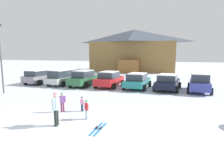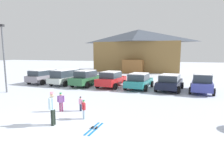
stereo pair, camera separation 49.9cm
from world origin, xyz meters
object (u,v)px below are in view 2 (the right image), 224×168
parked_red_sedan (111,79)px  skier_child_in_pink_snowsuit (81,103)px  skier_adult_in_blue_parka (53,107)px  parked_silver_wagon (66,76)px  pair_of_skis (94,128)px  parked_green_coupe (86,78)px  parked_black_sedan (170,82)px  skier_child_in_purple_jacket (61,101)px  lamp_post (4,55)px  ski_lodge (138,50)px  parked_blue_hatchback (202,83)px  skier_child_in_red_jacket (84,108)px  parked_teal_hatchback (139,81)px  parked_grey_wagon (43,76)px

parked_red_sedan → skier_child_in_pink_snowsuit: bearing=-83.3°
skier_adult_in_blue_parka → parked_silver_wagon: bearing=118.7°
pair_of_skis → parked_green_coupe: bearing=117.4°
parked_black_sedan → skier_child_in_purple_jacket: 11.15m
parked_black_sedan → lamp_post: lamp_post is taller
skier_child_in_purple_jacket → skier_child_in_pink_snowsuit: size_ratio=1.30×
skier_adult_in_blue_parka → lamp_post: lamp_post is taller
skier_child_in_pink_snowsuit → parked_red_sedan: bearing=96.7°
ski_lodge → lamp_post: (-6.88, -25.99, -0.78)m
pair_of_skis → parked_black_sedan: bearing=75.9°
parked_silver_wagon → lamp_post: 6.84m
parked_red_sedan → parked_silver_wagon: bearing=179.4°
parked_green_coupe → pair_of_skis: (5.85, -11.29, -0.84)m
parked_blue_hatchback → skier_child_in_pink_snowsuit: size_ratio=4.95×
parked_red_sedan → skier_child_in_red_jacket: (1.93, -10.27, -0.25)m
ski_lodge → skier_child_in_purple_jacket: (1.19, -29.65, -3.47)m
ski_lodge → parked_teal_hatchback: (4.15, -20.23, -3.33)m
parked_red_sedan → lamp_post: (-8.09, -5.78, 2.51)m
skier_child_in_red_jacket → parked_black_sedan: bearing=68.9°
parked_red_sedan → skier_child_in_pink_snowsuit: size_ratio=4.91×
parked_black_sedan → parked_blue_hatchback: size_ratio=1.05×
parked_green_coupe → parked_silver_wagon: bearing=176.1°
parked_blue_hatchback → pair_of_skis: size_ratio=2.62×
parked_blue_hatchback → skier_child_in_purple_jacket: parked_blue_hatchback is taller
parked_silver_wagon → parked_blue_hatchback: size_ratio=1.07×
parked_red_sedan → parked_blue_hatchback: (8.72, -0.16, 0.02)m
parked_black_sedan → parked_teal_hatchback: bearing=-179.3°
ski_lodge → skier_adult_in_blue_parka: (2.12, -31.80, -3.19)m
ski_lodge → parked_grey_wagon: (-7.35, -20.15, -3.26)m
parked_grey_wagon → parked_silver_wagon: size_ratio=0.90×
skier_child_in_red_jacket → lamp_post: bearing=155.9°
parked_grey_wagon → parked_red_sedan: 8.56m
parked_blue_hatchback → skier_adult_in_blue_parka: (-7.81, -11.43, 0.08)m
parked_blue_hatchback → skier_adult_in_blue_parka: 13.84m
parked_grey_wagon → skier_child_in_purple_jacket: parked_grey_wagon is taller
pair_of_skis → lamp_post: (-11.12, 5.63, 3.33)m
pair_of_skis → parked_teal_hatchback: bearing=90.4°
parked_silver_wagon → skier_child_in_purple_jacket: parked_silver_wagon is taller
parked_red_sedan → pair_of_skis: bearing=-75.1°
parked_green_coupe → skier_adult_in_blue_parka: parked_green_coupe is taller
parked_grey_wagon → skier_child_in_red_jacket: 14.72m
parked_grey_wagon → skier_child_in_purple_jacket: (8.54, -9.50, -0.22)m
parked_grey_wagon → pair_of_skis: (11.59, -11.47, -0.85)m
ski_lodge → lamp_post: size_ratio=2.78×
parked_teal_hatchback → skier_child_in_purple_jacket: 9.88m
parked_black_sedan → skier_child_in_purple_jacket: size_ratio=3.99×
parked_teal_hatchback → skier_adult_in_blue_parka: size_ratio=2.73×
parked_green_coupe → parked_blue_hatchback: parked_blue_hatchback is taller
pair_of_skis → lamp_post: bearing=153.1°
parked_silver_wagon → pair_of_skis: parked_silver_wagon is taller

